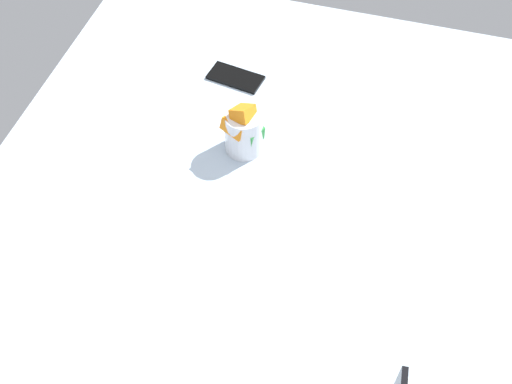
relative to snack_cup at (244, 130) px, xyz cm
name	(u,v)px	position (x,y,z in cm)	size (l,w,h in cm)	color
bed_mattress	(265,296)	(31.83, 14.11, -15.03)	(180.00, 140.00, 18.00)	silver
snack_cup	(244,130)	(0.00, 0.00, 0.00)	(9.79, 9.97, 14.26)	silver
cell_phone	(236,77)	(-22.15, -9.08, -5.63)	(6.80, 14.00, 0.80)	black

